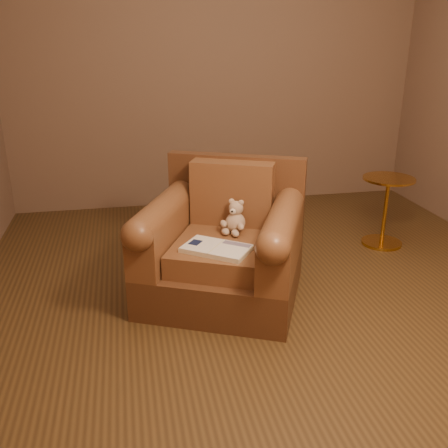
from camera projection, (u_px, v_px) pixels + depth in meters
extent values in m
plane|color=#4D351A|center=(271.00, 290.00, 3.40)|extent=(4.00, 4.00, 0.00)
cube|color=brown|center=(216.00, 66.00, 4.75)|extent=(4.00, 0.02, 2.70)
cube|color=#55321C|center=(223.00, 277.00, 3.28)|extent=(1.25, 1.23, 0.27)
cube|color=#55321C|center=(236.00, 197.00, 3.50)|extent=(0.91, 0.49, 0.59)
cube|color=brown|center=(221.00, 251.00, 3.16)|extent=(0.78, 0.84, 0.14)
cube|color=brown|center=(232.00, 193.00, 3.36)|extent=(0.57, 0.37, 0.43)
cube|color=brown|center=(163.00, 234.00, 3.22)|extent=(0.51, 0.82, 0.31)
cube|color=brown|center=(281.00, 245.00, 3.05)|extent=(0.51, 0.82, 0.31)
cylinder|color=brown|center=(162.00, 212.00, 3.16)|extent=(0.51, 0.82, 0.19)
cylinder|color=brown|center=(282.00, 222.00, 3.00)|extent=(0.51, 0.82, 0.19)
ellipsoid|color=tan|center=(235.00, 222.00, 3.27)|extent=(0.13, 0.12, 0.14)
sphere|color=tan|center=(236.00, 208.00, 3.24)|extent=(0.10, 0.10, 0.10)
ellipsoid|color=tan|center=(232.00, 201.00, 3.25)|extent=(0.04, 0.02, 0.04)
ellipsoid|color=tan|center=(241.00, 203.00, 3.22)|extent=(0.04, 0.02, 0.04)
ellipsoid|color=beige|center=(233.00, 211.00, 3.21)|extent=(0.05, 0.03, 0.04)
sphere|color=black|center=(232.00, 211.00, 3.19)|extent=(0.01, 0.01, 0.01)
ellipsoid|color=tan|center=(223.00, 224.00, 3.25)|extent=(0.04, 0.09, 0.04)
ellipsoid|color=tan|center=(241.00, 227.00, 3.20)|extent=(0.04, 0.09, 0.04)
ellipsoid|color=tan|center=(225.00, 232.00, 3.23)|extent=(0.05, 0.09, 0.04)
ellipsoid|color=tan|center=(235.00, 233.00, 3.20)|extent=(0.05, 0.09, 0.04)
cube|color=beige|center=(216.00, 249.00, 2.99)|extent=(0.46, 0.42, 0.03)
cube|color=white|center=(202.00, 244.00, 3.02)|extent=(0.29, 0.30, 0.00)
cube|color=white|center=(231.00, 249.00, 2.94)|extent=(0.29, 0.30, 0.00)
cube|color=beige|center=(216.00, 246.00, 2.98)|extent=(0.15, 0.19, 0.00)
cube|color=#0F1638|center=(195.00, 242.00, 3.04)|extent=(0.10, 0.10, 0.00)
cube|color=slate|center=(237.00, 244.00, 3.01)|extent=(0.17, 0.14, 0.00)
cylinder|color=gold|center=(381.00, 243.00, 4.14)|extent=(0.33, 0.33, 0.02)
cylinder|color=gold|center=(385.00, 212.00, 4.05)|extent=(0.03, 0.03, 0.53)
cylinder|color=gold|center=(389.00, 179.00, 3.95)|extent=(0.41, 0.41, 0.02)
cylinder|color=gold|center=(389.00, 180.00, 3.95)|extent=(0.03, 0.03, 0.02)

